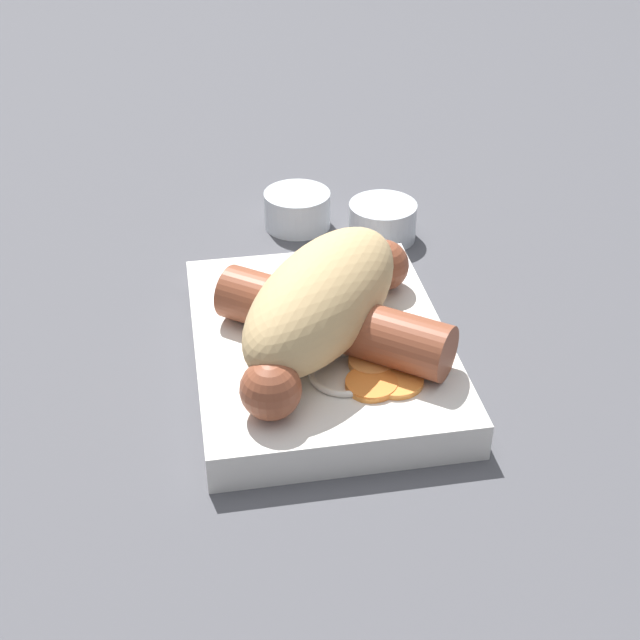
{
  "coord_description": "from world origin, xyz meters",
  "views": [
    {
      "loc": [
        0.44,
        -0.08,
        0.34
      ],
      "look_at": [
        0.0,
        0.0,
        0.03
      ],
      "focal_mm": 50.0,
      "sensor_mm": 36.0,
      "label": 1
    }
  ],
  "objects": [
    {
      "name": "condiment_cup_far",
      "position": [
        -0.18,
        0.01,
        0.01
      ],
      "size": [
        0.05,
        0.05,
        0.03
      ],
      "color": "silver",
      "rests_on": "ground_plane"
    },
    {
      "name": "sausage",
      "position": [
        0.01,
        0.01,
        0.04
      ],
      "size": [
        0.15,
        0.14,
        0.03
      ],
      "color": "brown",
      "rests_on": "food_tray"
    },
    {
      "name": "pickled_veggies",
      "position": [
        0.05,
        0.02,
        0.03
      ],
      "size": [
        0.06,
        0.07,
        0.0
      ],
      "color": "orange",
      "rests_on": "food_tray"
    },
    {
      "name": "condiment_cup_near",
      "position": [
        -0.15,
        0.08,
        0.01
      ],
      "size": [
        0.05,
        0.05,
        0.03
      ],
      "color": "silver",
      "rests_on": "ground_plane"
    },
    {
      "name": "bread_roll",
      "position": [
        0.01,
        0.0,
        0.05
      ],
      "size": [
        0.16,
        0.14,
        0.06
      ],
      "color": "tan",
      "rests_on": "food_tray"
    },
    {
      "name": "ground_plane",
      "position": [
        0.0,
        0.0,
        0.0
      ],
      "size": [
        3.0,
        3.0,
        0.0
      ],
      "primitive_type": "plane",
      "color": "#4C4C51"
    },
    {
      "name": "food_tray",
      "position": [
        0.0,
        0.0,
        0.01
      ],
      "size": [
        0.2,
        0.15,
        0.02
      ],
      "color": "silver",
      "rests_on": "ground_plane"
    }
  ]
}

